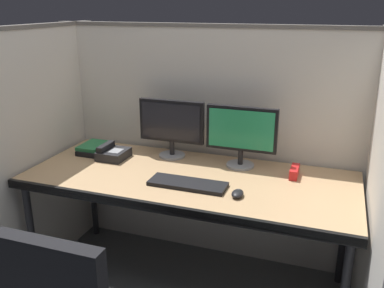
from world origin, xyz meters
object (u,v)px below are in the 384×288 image
(keyboard_main, at_px, (188,184))
(monitor_left, at_px, (171,125))
(monitor_right, at_px, (241,133))
(book_stack, at_px, (94,148))
(desk, at_px, (188,185))
(computer_mouse, at_px, (238,194))
(red_stapler, at_px, (294,172))
(desk_phone, at_px, (113,153))

(keyboard_main, bearing_deg, monitor_left, 122.42)
(monitor_right, bearing_deg, book_stack, -175.61)
(desk, bearing_deg, computer_mouse, -26.17)
(monitor_left, height_order, red_stapler, monitor_left)
(desk, xyz_separation_m, computer_mouse, (0.33, -0.16, 0.07))
(monitor_left, bearing_deg, computer_mouse, -39.27)
(desk_phone, bearing_deg, desk, -12.62)
(monitor_right, bearing_deg, desk_phone, -170.50)
(monitor_left, bearing_deg, book_stack, -169.36)
(book_stack, bearing_deg, keyboard_main, -21.23)
(book_stack, distance_m, desk_phone, 0.19)
(monitor_left, relative_size, computer_mouse, 4.48)
(desk, distance_m, monitor_left, 0.45)
(monitor_left, relative_size, book_stack, 1.92)
(monitor_right, distance_m, book_stack, 1.01)
(monitor_right, distance_m, red_stapler, 0.38)
(desk, height_order, red_stapler, red_stapler)
(monitor_right, relative_size, book_stack, 1.92)
(desk, bearing_deg, keyboard_main, -71.89)
(computer_mouse, bearing_deg, desk, 153.83)
(monitor_right, xyz_separation_m, keyboard_main, (-0.20, -0.38, -0.20))
(keyboard_main, xyz_separation_m, computer_mouse, (0.29, -0.04, 0.01))
(book_stack, bearing_deg, monitor_right, 4.39)
(desk, height_order, keyboard_main, keyboard_main)
(keyboard_main, bearing_deg, desk_phone, 157.93)
(monitor_right, distance_m, keyboard_main, 0.48)
(desk_phone, bearing_deg, computer_mouse, -17.86)
(monitor_right, xyz_separation_m, desk_phone, (-0.81, -0.14, -0.18))
(monitor_left, xyz_separation_m, book_stack, (-0.53, -0.10, -0.19))
(monitor_left, relative_size, desk_phone, 2.26)
(computer_mouse, bearing_deg, monitor_left, 140.73)
(book_stack, xyz_separation_m, desk_phone, (0.18, -0.06, 0.01))
(computer_mouse, relative_size, book_stack, 0.43)
(keyboard_main, distance_m, desk_phone, 0.65)
(monitor_right, bearing_deg, computer_mouse, -78.58)
(desk, xyz_separation_m, red_stapler, (0.57, 0.21, 0.08))
(desk_phone, bearing_deg, monitor_right, 9.50)
(computer_mouse, bearing_deg, keyboard_main, 171.52)
(desk, relative_size, keyboard_main, 4.42)
(computer_mouse, distance_m, book_stack, 1.13)
(desk, distance_m, monitor_right, 0.44)
(red_stapler, bearing_deg, computer_mouse, -123.50)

